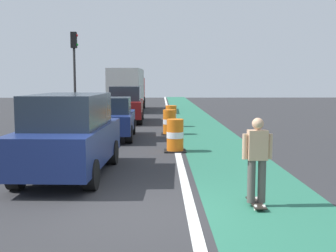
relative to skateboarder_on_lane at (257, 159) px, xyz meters
name	(u,v)px	position (x,y,z in m)	size (l,w,h in m)	color
ground_plane	(142,211)	(-2.15, -0.26, -0.91)	(100.00, 100.00, 0.00)	#2D2D30
bike_lane_strip	(205,131)	(0.25, 11.74, -0.91)	(2.50, 80.00, 0.01)	#286B51
lane_divider_stripe	(173,131)	(-1.25, 11.74, -0.91)	(0.20, 80.00, 0.01)	silver
skateboarder_on_lane	(257,159)	(0.00, 0.00, 0.00)	(0.57, 0.81, 1.69)	black
parked_suv_nearest	(70,134)	(-4.08, 2.70, 0.12)	(2.08, 4.68, 2.04)	navy
parked_sedan_second	(110,118)	(-3.87, 9.28, -0.08)	(1.98, 4.14, 1.70)	navy
parked_suv_third	(126,104)	(-3.79, 16.10, 0.12)	(1.99, 4.64, 2.04)	maroon
traffic_barrel_front	(175,136)	(-1.33, 6.17, -0.38)	(0.73, 0.73, 1.09)	orange
traffic_barrel_mid	(169,122)	(-1.43, 10.64, -0.38)	(0.73, 0.73, 1.09)	orange
traffic_barrel_back	(171,116)	(-1.28, 13.73, -0.38)	(0.73, 0.73, 1.09)	orange
delivery_truck_down_block	(128,87)	(-4.41, 25.17, 0.94)	(2.51, 7.65, 3.23)	beige
traffic_light_corner	(74,60)	(-6.74, 16.56, 2.59)	(0.41, 0.32, 5.10)	#2D2D2D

